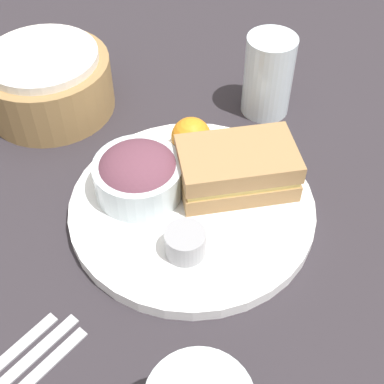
{
  "coord_description": "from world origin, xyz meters",
  "views": [
    {
      "loc": [
        -0.16,
        -0.39,
        0.5
      ],
      "look_at": [
        0.0,
        0.0,
        0.04
      ],
      "focal_mm": 50.0,
      "sensor_mm": 36.0,
      "label": 1
    }
  ],
  "objects_px": {
    "dressing_cup": "(185,243)",
    "drink_glass": "(268,76)",
    "salad_bowl": "(138,174)",
    "knife": "(3,382)",
    "sandwich": "(237,168)",
    "bread_basket": "(47,82)",
    "plate": "(192,208)"
  },
  "relations": [
    {
      "from": "sandwich",
      "to": "plate",
      "type": "bearing_deg",
      "value": -172.18
    },
    {
      "from": "knife",
      "to": "bread_basket",
      "type": "bearing_deg",
      "value": -136.34
    },
    {
      "from": "plate",
      "to": "knife",
      "type": "distance_m",
      "value": 0.28
    },
    {
      "from": "sandwich",
      "to": "drink_glass",
      "type": "distance_m",
      "value": 0.18
    },
    {
      "from": "salad_bowl",
      "to": "drink_glass",
      "type": "bearing_deg",
      "value": 23.43
    },
    {
      "from": "plate",
      "to": "dressing_cup",
      "type": "bearing_deg",
      "value": -118.82
    },
    {
      "from": "dressing_cup",
      "to": "drink_glass",
      "type": "height_order",
      "value": "drink_glass"
    },
    {
      "from": "dressing_cup",
      "to": "salad_bowl",
      "type": "bearing_deg",
      "value": 98.57
    },
    {
      "from": "dressing_cup",
      "to": "bread_basket",
      "type": "xyz_separation_m",
      "value": [
        -0.08,
        0.33,
        0.01
      ]
    },
    {
      "from": "sandwich",
      "to": "bread_basket",
      "type": "bearing_deg",
      "value": 123.46
    },
    {
      "from": "sandwich",
      "to": "salad_bowl",
      "type": "height_order",
      "value": "salad_bowl"
    },
    {
      "from": "plate",
      "to": "sandwich",
      "type": "height_order",
      "value": "sandwich"
    },
    {
      "from": "sandwich",
      "to": "bread_basket",
      "type": "height_order",
      "value": "bread_basket"
    },
    {
      "from": "plate",
      "to": "bread_basket",
      "type": "distance_m",
      "value": 0.29
    },
    {
      "from": "salad_bowl",
      "to": "knife",
      "type": "bearing_deg",
      "value": -139.08
    },
    {
      "from": "dressing_cup",
      "to": "plate",
      "type": "bearing_deg",
      "value": 61.18
    },
    {
      "from": "plate",
      "to": "dressing_cup",
      "type": "relative_size",
      "value": 6.45
    },
    {
      "from": "plate",
      "to": "knife",
      "type": "bearing_deg",
      "value": -152.93
    },
    {
      "from": "dressing_cup",
      "to": "knife",
      "type": "relative_size",
      "value": 0.25
    },
    {
      "from": "drink_glass",
      "to": "dressing_cup",
      "type": "bearing_deg",
      "value": -135.67
    },
    {
      "from": "plate",
      "to": "drink_glass",
      "type": "distance_m",
      "value": 0.23
    },
    {
      "from": "dressing_cup",
      "to": "knife",
      "type": "distance_m",
      "value": 0.23
    },
    {
      "from": "sandwich",
      "to": "knife",
      "type": "relative_size",
      "value": 0.86
    },
    {
      "from": "plate",
      "to": "sandwich",
      "type": "relative_size",
      "value": 1.91
    },
    {
      "from": "bread_basket",
      "to": "drink_glass",
      "type": "bearing_deg",
      "value": -23.89
    },
    {
      "from": "salad_bowl",
      "to": "drink_glass",
      "type": "relative_size",
      "value": 0.92
    },
    {
      "from": "bread_basket",
      "to": "plate",
      "type": "bearing_deg",
      "value": -67.77
    },
    {
      "from": "drink_glass",
      "to": "bread_basket",
      "type": "bearing_deg",
      "value": 156.11
    },
    {
      "from": "salad_bowl",
      "to": "plate",
      "type": "bearing_deg",
      "value": -41.62
    },
    {
      "from": "salad_bowl",
      "to": "bread_basket",
      "type": "height_order",
      "value": "bread_basket"
    },
    {
      "from": "plate",
      "to": "drink_glass",
      "type": "height_order",
      "value": "drink_glass"
    },
    {
      "from": "bread_basket",
      "to": "knife",
      "type": "relative_size",
      "value": 1.01
    }
  ]
}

